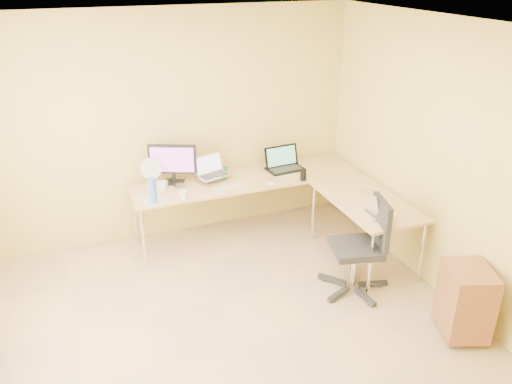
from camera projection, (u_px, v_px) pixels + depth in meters
name	position (u px, v px, depth m)	size (l,w,h in m)	color
floor	(242.00, 346.00, 4.40)	(4.50, 4.50, 0.00)	tan
ceiling	(238.00, 32.00, 3.32)	(4.50, 4.50, 0.00)	white
wall_back	(174.00, 128.00, 5.77)	(4.50, 4.50, 0.00)	#D0BF60
wall_right	(463.00, 173.00, 4.54)	(4.50, 4.50, 0.00)	#D0BF60
desk_main	(247.00, 206.00, 6.05)	(2.65, 0.70, 0.73)	tan
desk_return	(364.00, 230.00, 5.52)	(0.70, 1.30, 0.73)	tan
monitor	(173.00, 164.00, 5.67)	(0.53, 0.17, 0.46)	black
book_stack	(218.00, 173.00, 5.97)	(0.22, 0.29, 0.05)	#135855
laptop_center	(213.00, 167.00, 5.77)	(0.37, 0.28, 0.24)	silver
laptop_black	(285.00, 159.00, 6.08)	(0.43, 0.32, 0.27)	black
keyboard	(229.00, 187.00, 5.64)	(0.38, 0.11, 0.02)	beige
mouse	(271.00, 184.00, 5.70)	(0.10, 0.06, 0.03)	white
mug	(183.00, 195.00, 5.36)	(0.10, 0.10, 0.10)	white
cd_stack	(180.00, 187.00, 5.63)	(0.13, 0.13, 0.03)	silver
water_bottle	(153.00, 191.00, 5.24)	(0.08, 0.08, 0.28)	#426CBE
papers	(152.00, 199.00, 5.37)	(0.22, 0.32, 0.01)	silver
white_box	(158.00, 185.00, 5.62)	(0.19, 0.14, 0.07)	silver
desk_fan	(151.00, 172.00, 5.66)	(0.23, 0.23, 0.30)	silver
black_cup	(303.00, 176.00, 5.81)	(0.07, 0.07, 0.12)	black
laptop_return	(379.00, 205.00, 5.01)	(0.26, 0.33, 0.22)	silver
office_chair	(356.00, 246.00, 4.96)	(0.59, 0.59, 0.98)	#262626
cabinet	(465.00, 300.00, 4.40)	(0.36, 0.45, 0.62)	brown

